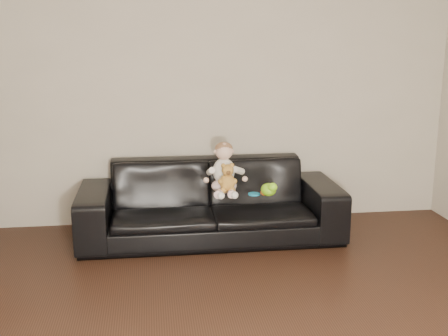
{
  "coord_description": "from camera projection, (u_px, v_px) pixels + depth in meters",
  "views": [
    {
      "loc": [
        -0.41,
        -2.55,
        1.79
      ],
      "look_at": [
        0.22,
        2.14,
        0.67
      ],
      "focal_mm": 45.0,
      "sensor_mm": 36.0,
      "label": 1
    }
  ],
  "objects": [
    {
      "name": "sofa",
      "position": [
        210.0,
        201.0,
        5.03
      ],
      "size": [
        2.32,
        0.91,
        0.68
      ],
      "primitive_type": "imported",
      "rotation": [
        0.0,
        0.0,
        -0.0
      ],
      "color": "black",
      "rests_on": "floor"
    },
    {
      "name": "wall_back",
      "position": [
        193.0,
        88.0,
        5.28
      ],
      "size": [
        5.0,
        0.0,
        5.0
      ],
      "primitive_type": "plane",
      "rotation": [
        1.57,
        0.0,
        0.0
      ],
      "color": "#B9AF9C",
      "rests_on": "ground"
    },
    {
      "name": "baby",
      "position": [
        224.0,
        171.0,
        4.86
      ],
      "size": [
        0.34,
        0.41,
        0.45
      ],
      "rotation": [
        0.0,
        0.0,
        -0.29
      ],
      "color": "#F4CECE",
      "rests_on": "sofa"
    },
    {
      "name": "toy_blue_disc",
      "position": [
        254.0,
        194.0,
        4.84
      ],
      "size": [
        0.13,
        0.13,
        0.01
      ],
      "primitive_type": "cylinder",
      "rotation": [
        0.0,
        0.0,
        -0.35
      ],
      "color": "#1A94D0",
      "rests_on": "sofa"
    },
    {
      "name": "teddy_bear",
      "position": [
        228.0,
        178.0,
        4.74
      ],
      "size": [
        0.16,
        0.16,
        0.24
      ],
      "rotation": [
        0.0,
        0.0,
        -0.33
      ],
      "color": "#B98435",
      "rests_on": "sofa"
    },
    {
      "name": "toy_green",
      "position": [
        268.0,
        190.0,
        4.8
      ],
      "size": [
        0.15,
        0.18,
        0.11
      ],
      "primitive_type": "ellipsoid",
      "rotation": [
        0.0,
        0.0,
        -0.15
      ],
      "color": "#8EEA1B",
      "rests_on": "sofa"
    },
    {
      "name": "toy_rattle",
      "position": [
        264.0,
        192.0,
        4.81
      ],
      "size": [
        0.07,
        0.07,
        0.06
      ],
      "primitive_type": "sphere",
      "rotation": [
        0.0,
        0.0,
        0.09
      ],
      "color": "orange",
      "rests_on": "sofa"
    }
  ]
}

